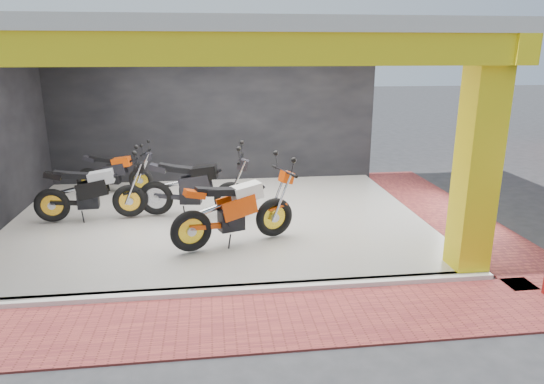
% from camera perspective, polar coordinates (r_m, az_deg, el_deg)
% --- Properties ---
extents(ground, '(80.00, 80.00, 0.00)m').
position_cam_1_polar(ground, '(7.89, -6.13, -8.42)').
color(ground, '#2D2D30').
rests_on(ground, ground).
extents(showroom_floor, '(8.00, 6.00, 0.10)m').
position_cam_1_polar(showroom_floor, '(9.73, -6.40, -3.27)').
color(showroom_floor, white).
rests_on(showroom_floor, ground).
extents(showroom_ceiling, '(8.40, 6.40, 0.20)m').
position_cam_1_polar(showroom_ceiling, '(9.19, -7.12, 18.10)').
color(showroom_ceiling, beige).
rests_on(showroom_ceiling, corner_column).
extents(back_wall, '(8.20, 0.20, 3.50)m').
position_cam_1_polar(back_wall, '(12.37, -6.91, 8.99)').
color(back_wall, black).
rests_on(back_wall, ground).
extents(corner_column, '(0.50, 0.50, 3.50)m').
position_cam_1_polar(corner_column, '(7.63, 23.05, 3.38)').
color(corner_column, yellow).
rests_on(corner_column, ground).
extents(header_beam_front, '(8.40, 0.30, 0.40)m').
position_cam_1_polar(header_beam_front, '(6.18, -6.86, 16.34)').
color(header_beam_front, yellow).
rests_on(header_beam_front, corner_column).
extents(header_beam_right, '(0.30, 6.40, 0.40)m').
position_cam_1_polar(header_beam_right, '(10.04, 17.37, 15.63)').
color(header_beam_right, yellow).
rests_on(header_beam_right, corner_column).
extents(floor_kerb, '(8.00, 0.20, 0.10)m').
position_cam_1_polar(floor_kerb, '(6.95, -5.95, -11.52)').
color(floor_kerb, white).
rests_on(floor_kerb, ground).
extents(paver_front, '(9.00, 1.40, 0.03)m').
position_cam_1_polar(paver_front, '(6.29, -5.75, -15.09)').
color(paver_front, '#973831').
rests_on(paver_front, ground).
extents(paver_right, '(1.40, 7.00, 0.03)m').
position_cam_1_polar(paver_right, '(10.89, 19.77, -2.22)').
color(paver_right, '#973831').
rests_on(paver_right, ground).
extents(moto_hero, '(2.49, 1.60, 1.43)m').
position_cam_1_polar(moto_hero, '(8.41, 0.27, -0.81)').
color(moto_hero, '#D64109').
rests_on(moto_hero, showroom_floor).
extents(moto_row_a, '(2.26, 0.99, 1.35)m').
position_cam_1_polar(moto_row_a, '(9.84, -16.55, 0.78)').
color(moto_row_a, black).
rests_on(moto_row_a, showroom_floor).
extents(moto_row_b, '(2.44, 1.21, 1.42)m').
position_cam_1_polar(moto_row_b, '(9.52, -4.83, 1.14)').
color(moto_row_b, black).
rests_on(moto_row_b, showroom_floor).
extents(moto_row_c, '(2.00, 1.02, 1.16)m').
position_cam_1_polar(moto_row_c, '(11.56, -15.26, 2.64)').
color(moto_row_c, black).
rests_on(moto_row_c, showroom_floor).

